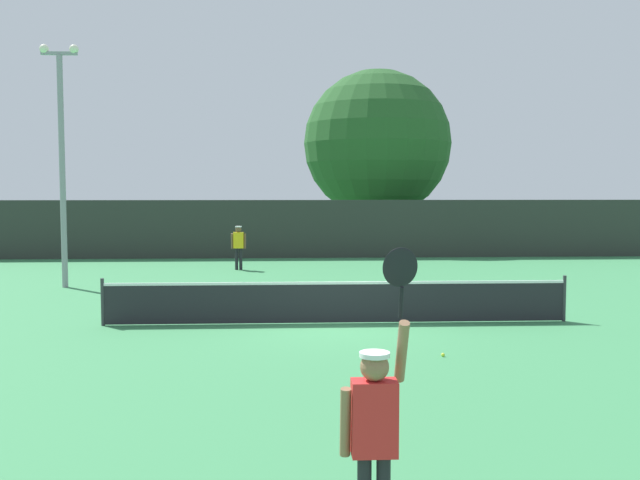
# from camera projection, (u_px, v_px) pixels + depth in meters

# --- Properties ---
(ground_plane) EXTENTS (120.00, 120.00, 0.00)m
(ground_plane) POSITION_uv_depth(u_px,v_px,m) (337.00, 323.00, 15.97)
(ground_plane) COLOR #387F4C
(tennis_net) EXTENTS (10.66, 0.08, 1.07)m
(tennis_net) POSITION_uv_depth(u_px,v_px,m) (337.00, 301.00, 15.93)
(tennis_net) COLOR #232328
(tennis_net) RESTS_ON ground
(perimeter_fence) EXTENTS (30.95, 0.12, 2.59)m
(perimeter_fence) POSITION_uv_depth(u_px,v_px,m) (312.00, 229.00, 31.15)
(perimeter_fence) COLOR #2D332D
(perimeter_fence) RESTS_ON ground
(player_serving) EXTENTS (0.68, 0.40, 2.58)m
(player_serving) POSITION_uv_depth(u_px,v_px,m) (375.00, 420.00, 5.80)
(player_serving) COLOR red
(player_serving) RESTS_ON ground
(player_receiving) EXTENTS (0.57, 0.25, 1.67)m
(player_receiving) POSITION_uv_depth(u_px,v_px,m) (239.00, 243.00, 26.53)
(player_receiving) COLOR yellow
(player_receiving) RESTS_ON ground
(tennis_ball) EXTENTS (0.07, 0.07, 0.07)m
(tennis_ball) POSITION_uv_depth(u_px,v_px,m) (443.00, 355.00, 12.79)
(tennis_ball) COLOR #CCE033
(tennis_ball) RESTS_ON ground
(light_pole) EXTENTS (1.18, 0.28, 7.49)m
(light_pole) POSITION_uv_depth(u_px,v_px,m) (62.00, 149.00, 21.56)
(light_pole) COLOR gray
(light_pole) RESTS_ON ground
(large_tree) EXTENTS (7.65, 7.65, 9.27)m
(large_tree) POSITION_uv_depth(u_px,v_px,m) (377.00, 144.00, 36.41)
(large_tree) COLOR brown
(large_tree) RESTS_ON ground
(parked_car_near) EXTENTS (2.21, 4.33, 1.69)m
(parked_car_near) POSITION_uv_depth(u_px,v_px,m) (338.00, 231.00, 38.58)
(parked_car_near) COLOR white
(parked_car_near) RESTS_ON ground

